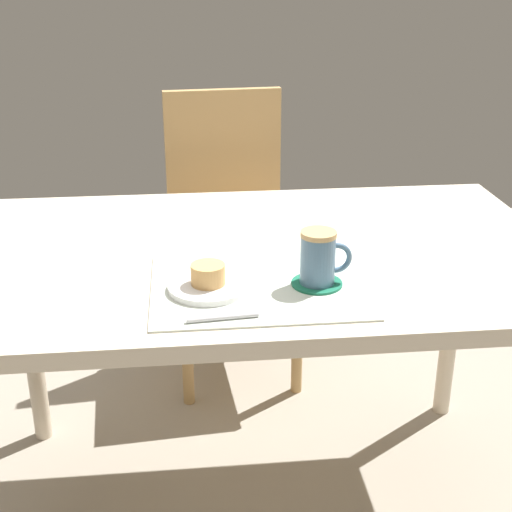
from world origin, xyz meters
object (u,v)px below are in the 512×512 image
at_px(dining_table, 261,278).
at_px(coffee_mug, 319,257).
at_px(wooden_chair, 229,223).
at_px(pastry, 208,274).
at_px(pastry_plate, 208,286).

distance_m(dining_table, coffee_mug, 0.26).
height_order(wooden_chair, coffee_mug, wooden_chair).
xyz_separation_m(dining_table, pastry, (-0.13, -0.21, 0.11)).
xyz_separation_m(dining_table, wooden_chair, (-0.02, 0.75, -0.15)).
bearing_deg(pastry, coffee_mug, -0.08).
height_order(dining_table, coffee_mug, coffee_mug).
xyz_separation_m(pastry_plate, coffee_mug, (0.22, -0.00, 0.05)).
distance_m(wooden_chair, pastry, 1.00).
height_order(pastry_plate, pastry, pastry).
bearing_deg(coffee_mug, pastry_plate, 179.92).
relative_size(wooden_chair, pastry_plate, 5.90).
distance_m(pastry, coffee_mug, 0.22).
distance_m(dining_table, pastry_plate, 0.26).
xyz_separation_m(dining_table, pastry_plate, (-0.13, -0.21, 0.08)).
height_order(dining_table, wooden_chair, wooden_chair).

